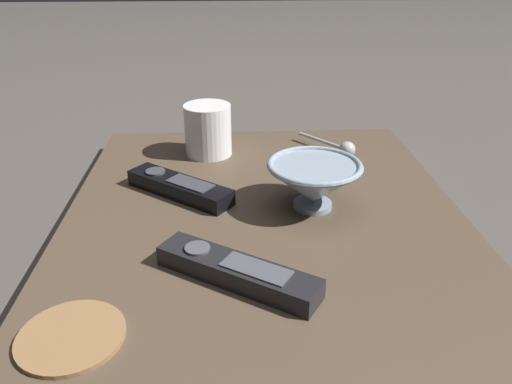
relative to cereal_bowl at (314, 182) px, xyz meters
name	(u,v)px	position (x,y,z in m)	size (l,w,h in m)	color
ground_plane	(264,231)	(-0.07, -0.01, -0.07)	(6.00, 6.00, 0.00)	#47423D
table	(264,221)	(-0.07, -0.01, -0.06)	(0.55, 0.65, 0.03)	#4C3D2D
cereal_bowl	(314,182)	(0.00, 0.00, 0.00)	(0.13, 0.13, 0.07)	#8C9EAD
coffee_mug	(208,130)	(-0.15, 0.21, 0.01)	(0.08, 0.08, 0.09)	white
teaspoon	(343,148)	(0.08, 0.18, -0.02)	(0.09, 0.10, 0.03)	#A3A5B2
tv_remote_near	(237,271)	(-0.11, -0.17, -0.03)	(0.19, 0.14, 0.03)	black
tv_remote_far	(179,187)	(-0.19, 0.05, -0.03)	(0.17, 0.14, 0.03)	black
drink_coaster	(71,336)	(-0.27, -0.25, -0.04)	(0.10, 0.10, 0.01)	olive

